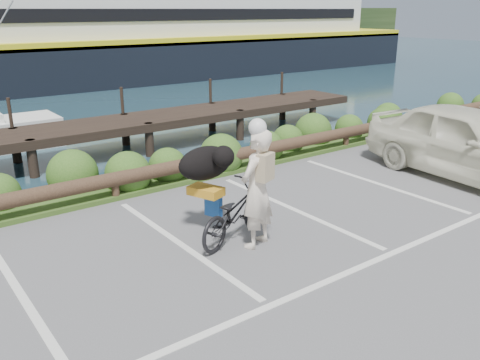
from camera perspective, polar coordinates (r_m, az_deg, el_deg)
name	(u,v)px	position (r m, az deg, el deg)	size (l,w,h in m)	color
ground	(252,294)	(7.27, 1.33, -12.64)	(72.00, 72.00, 0.00)	#555557
vegetation_strip	(103,188)	(11.50, -15.13, -0.92)	(34.00, 1.60, 0.10)	#3D5B21
log_rail	(116,200)	(10.91, -13.72, -2.17)	(32.00, 0.30, 0.60)	#443021
bicycle	(235,213)	(8.65, -0.61, -3.68)	(0.65, 1.86, 0.98)	black
cyclist	(257,189)	(8.25, 1.91, -1.01)	(0.73, 0.48, 2.00)	#F2E2CD
dog	(205,163)	(8.71, -3.93, 1.91)	(1.02, 0.50, 0.59)	black
parked_car	(470,143)	(12.86, 24.46, 3.83)	(2.02, 5.03, 1.71)	silver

